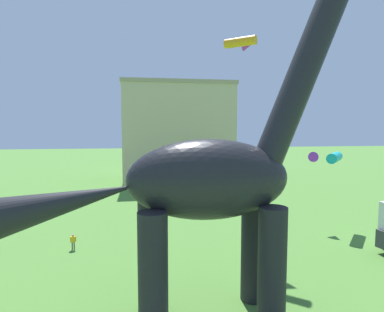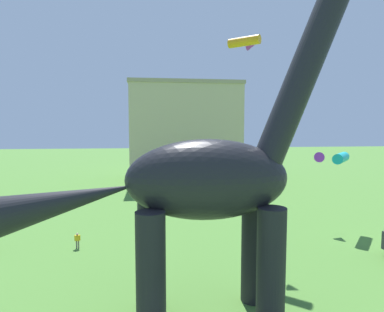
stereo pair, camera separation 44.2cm
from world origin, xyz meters
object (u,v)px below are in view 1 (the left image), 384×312
Objects in this scene: kite_apex at (330,157)px; person_near_flyer at (73,240)px; dinosaur_sculpture at (207,179)px; kite_mid_center at (242,43)px.

person_near_flyer is at bearing -174.40° from kite_apex.
dinosaur_sculpture is 12.07m from kite_mid_center.
dinosaur_sculpture reaches higher than kite_apex.
kite_apex is at bearing 179.39° from person_near_flyer.
kite_apex is 1.28× the size of kite_mid_center.
dinosaur_sculpture reaches higher than kite_mid_center.
person_near_flyer is 0.36× the size of kite_apex.
kite_mid_center reaches higher than person_near_flyer.
kite_mid_center is (-7.76, -1.88, 7.79)m from kite_apex.
dinosaur_sculpture is 5.58× the size of kite_apex.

